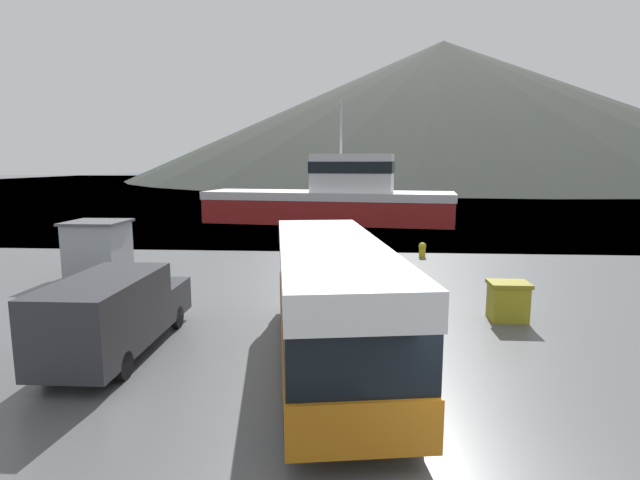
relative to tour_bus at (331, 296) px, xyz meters
name	(u,v)px	position (x,y,z in m)	size (l,w,h in m)	color
water_surface	(362,181)	(2.85, 136.61, -1.82)	(240.00, 240.00, 0.00)	#3D5160
hill_backdrop	(441,111)	(29.97, 165.03, 21.06)	(205.20, 205.20, 45.76)	#2D332D
tour_bus	(331,296)	(0.00, 0.00, 0.00)	(4.11, 10.34, 3.23)	#B26614
delivery_van	(115,312)	(-5.92, 0.28, -0.61)	(2.09, 6.22, 2.26)	#2D2D33
fishing_boat	(333,198)	(-1.26, 31.32, 0.39)	(22.27, 8.47, 10.57)	maroon
storage_bin	(508,301)	(5.73, 4.06, -1.15)	(1.30, 1.01, 1.31)	olive
dock_kiosk	(98,248)	(-11.41, 9.84, -0.53)	(2.60, 2.48, 2.55)	#93999E
small_boat	(387,216)	(3.58, 33.47, -1.43)	(6.19, 3.86, 0.78)	maroon
mooring_bollard	(422,249)	(4.41, 15.40, -1.38)	(0.42, 0.42, 0.82)	#B29919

